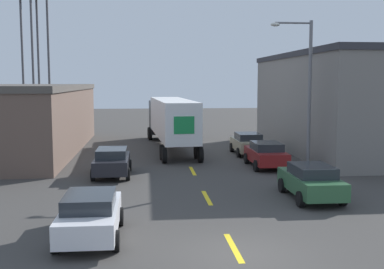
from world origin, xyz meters
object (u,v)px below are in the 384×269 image
parked_car_left_far (112,161)px  street_lamp (305,86)px  parked_car_right_near (311,181)px  semi_truck (170,118)px  parked_car_left_near (90,215)px  parked_car_right_far (248,143)px  parked_car_right_mid (266,154)px

parked_car_left_far → street_lamp: street_lamp is taller
parked_car_right_near → parked_car_left_far: size_ratio=1.00×
semi_truck → parked_car_left_near: 21.99m
parked_car_left_near → parked_car_right_far: (9.20, 17.91, 0.00)m
parked_car_right_mid → parked_car_left_near: same height
parked_car_right_mid → parked_car_left_near: 15.62m
parked_car_right_mid → street_lamp: bearing=-34.5°
semi_truck → parked_car_left_far: semi_truck is taller
parked_car_right_far → parked_car_left_near: bearing=-117.2°
parked_car_right_near → parked_car_left_far: 11.11m
semi_truck → parked_car_right_far: size_ratio=3.59×
parked_car_right_mid → street_lamp: 4.78m
street_lamp → parked_car_right_far: bearing=106.1°
parked_car_left_far → parked_car_right_near: bearing=-34.1°
parked_car_left_near → semi_truck: bearing=80.0°
semi_truck → parked_car_left_far: size_ratio=3.59×
street_lamp → parked_car_right_near: bearing=-105.9°
parked_car_right_near → street_lamp: 8.13m
parked_car_right_mid → parked_car_right_near: bearing=-90.0°
parked_car_right_mid → parked_car_left_far: bearing=-168.9°
parked_car_right_mid → street_lamp: size_ratio=0.50×
parked_car_left_near → parked_car_right_far: size_ratio=1.00×
parked_car_left_near → parked_car_left_far: same height
parked_car_right_far → parked_car_right_near: bearing=-90.0°
parked_car_left_near → street_lamp: bearing=45.5°
parked_car_right_near → parked_car_right_far: size_ratio=1.00×
parked_car_right_far → street_lamp: size_ratio=0.50×
parked_car_right_mid → parked_car_left_near: size_ratio=1.00×
semi_truck → parked_car_right_mid: semi_truck is taller
parked_car_right_far → parked_car_left_far: bearing=-142.4°
parked_car_right_mid → parked_car_right_far: size_ratio=1.00×
semi_truck → parked_car_left_far: (-3.81, -10.79, -1.55)m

